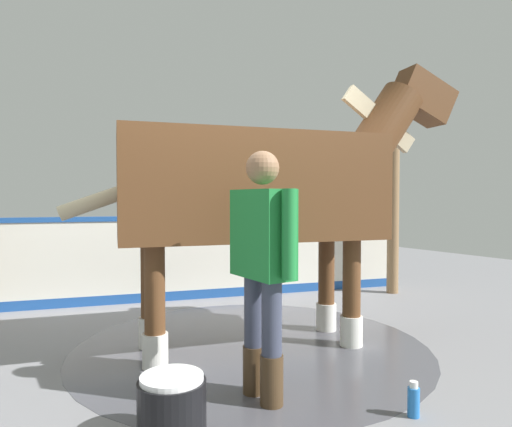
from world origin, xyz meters
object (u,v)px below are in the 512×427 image
handler (262,258)px  bottle_spray (414,400)px  wash_bucket (172,407)px  horse (266,188)px

handler → bottle_spray: handler is taller
bottle_spray → handler: bearing=132.8°
wash_bucket → handler: bearing=11.7°
horse → handler: bearing=-109.7°
horse → handler: size_ratio=2.22×
horse → wash_bucket: bearing=-126.6°
wash_bucket → bottle_spray: size_ratio=1.75×
horse → bottle_spray: (0.02, -1.58, -1.31)m
wash_bucket → bottle_spray: wash_bucket is taller
horse → bottle_spray: size_ratio=16.72×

